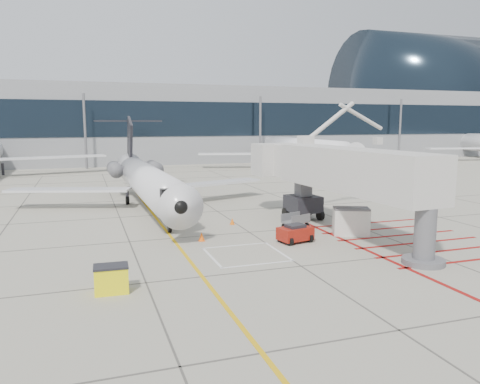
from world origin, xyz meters
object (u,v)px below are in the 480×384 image
object	(u,v)px
spill_bin	(111,279)
regional_jet	(151,166)
jet_bridge	(351,178)
pushback_tug	(295,233)

from	to	relation	value
spill_bin	regional_jet	bearing A→B (deg)	78.68
regional_jet	spill_bin	xyz separation A→B (m)	(-4.29, -17.50, -3.32)
jet_bridge	spill_bin	world-z (taller)	jet_bridge
regional_jet	spill_bin	bearing A→B (deg)	-104.90
regional_jet	pushback_tug	size ratio (longest dim) A/B	14.60
regional_jet	jet_bridge	distance (m)	16.30
regional_jet	pushback_tug	bearing A→B (deg)	-60.66
jet_bridge	pushback_tug	size ratio (longest dim) A/B	9.32
regional_jet	spill_bin	world-z (taller)	regional_jet
jet_bridge	pushback_tug	distance (m)	5.17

